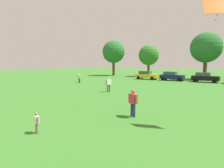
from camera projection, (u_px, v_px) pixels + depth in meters
ground_plane at (164, 83)px, 30.97m from camera, size 160.00×160.00×0.00m
child_kite_flyer at (36, 121)px, 8.66m from camera, size 0.45×0.27×0.98m
adult_bystander at (133, 101)px, 11.29m from camera, size 0.72×0.53×1.68m
bystander_near_trees at (79, 77)px, 30.69m from camera, size 0.37×0.72×1.54m
bystander_midfield at (108, 83)px, 21.17m from camera, size 0.50×0.75×1.69m
kite at (218, 6)px, 9.14m from camera, size 1.53×1.07×1.18m
parked_car_yellow_0 at (146, 75)px, 37.79m from camera, size 4.30×2.02×1.68m
parked_car_navy_1 at (172, 76)px, 35.14m from camera, size 4.30×2.02×1.68m
parked_car_black_2 at (205, 77)px, 32.01m from camera, size 4.30×2.02×1.68m
tree_far_left at (114, 52)px, 49.16m from camera, size 5.89×5.89×9.18m
tree_left at (149, 55)px, 45.50m from camera, size 4.92×4.92×7.67m
tree_center at (206, 48)px, 36.89m from camera, size 5.97×5.97×9.31m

